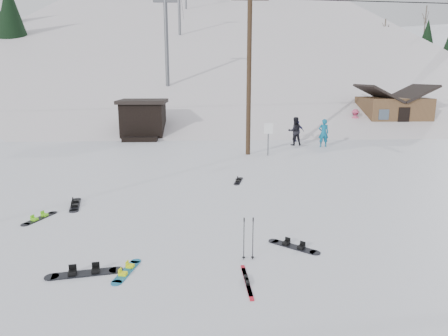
{
  "coord_description": "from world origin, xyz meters",
  "views": [
    {
      "loc": [
        -0.35,
        -8.57,
        4.4
      ],
      "look_at": [
        0.21,
        4.44,
        1.4
      ],
      "focal_mm": 32.0,
      "sensor_mm": 36.0,
      "label": 1
    }
  ],
  "objects_px": {
    "utility_pole": "(249,71)",
    "hero_skis": "(247,281)",
    "hero_snowboard": "(127,271)",
    "cabin": "(392,112)"
  },
  "relations": [
    {
      "from": "hero_skis",
      "to": "cabin",
      "type": "bearing_deg",
      "value": 57.19
    },
    {
      "from": "hero_snowboard",
      "to": "cabin",
      "type": "bearing_deg",
      "value": -22.21
    },
    {
      "from": "cabin",
      "to": "hero_snowboard",
      "type": "bearing_deg",
      "value": -125.61
    },
    {
      "from": "hero_snowboard",
      "to": "hero_skis",
      "type": "height_order",
      "value": "hero_snowboard"
    },
    {
      "from": "utility_pole",
      "to": "hero_skis",
      "type": "relative_size",
      "value": 5.85
    },
    {
      "from": "hero_skis",
      "to": "utility_pole",
      "type": "bearing_deg",
      "value": 81.79
    },
    {
      "from": "cabin",
      "to": "hero_skis",
      "type": "relative_size",
      "value": 3.5
    },
    {
      "from": "utility_pole",
      "to": "hero_snowboard",
      "type": "height_order",
      "value": "utility_pole"
    },
    {
      "from": "utility_pole",
      "to": "hero_snowboard",
      "type": "xyz_separation_m",
      "value": [
        -4.23,
        -14.07,
        -4.66
      ]
    },
    {
      "from": "utility_pole",
      "to": "hero_skis",
      "type": "xyz_separation_m",
      "value": [
        -1.51,
        -14.65,
        -4.66
      ]
    }
  ]
}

